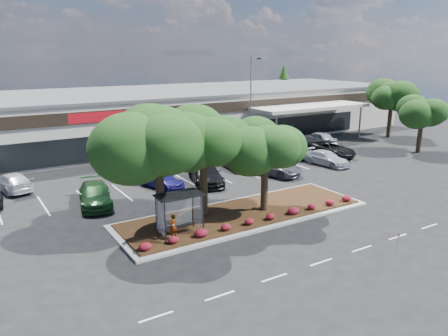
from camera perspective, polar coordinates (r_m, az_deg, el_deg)
ground at (r=28.83m, az=10.47°, el=-7.79°), size 160.00×160.00×0.00m
retail_store at (r=56.99m, az=-12.86°, el=6.55°), size 80.40×25.20×6.25m
landscape_island at (r=30.53m, az=2.62°, el=-6.00°), size 18.00×6.00×0.26m
lane_markings at (r=36.63m, az=-0.65°, el=-2.60°), size 33.12×20.06×0.01m
shrub_row at (r=28.80m, az=5.00°, el=-6.53°), size 17.00×0.80×0.50m
bus_shelter at (r=26.33m, az=-5.98°, el=-4.46°), size 2.75×1.55×2.59m
island_tree_west at (r=26.94m, az=-8.49°, el=0.12°), size 7.20×7.20×7.89m
island_tree_mid at (r=29.11m, az=-2.70°, el=0.80°), size 6.60×6.60×7.32m
island_tree_east at (r=30.11m, az=5.37°, el=0.42°), size 5.80×5.80×6.50m
tree_east_near at (r=53.69m, az=24.34°, el=5.23°), size 5.60×5.60×6.51m
tree_east_far at (r=62.27m, az=20.94°, el=7.23°), size 6.40×6.40×7.62m
conifer_north_east at (r=82.45m, az=7.75°, el=10.16°), size 3.96×3.96×9.00m
person_waiting at (r=26.13m, az=-6.66°, el=-7.62°), size 0.64×0.50×1.55m
light_pole at (r=46.69m, az=3.56°, el=7.10°), size 1.43×0.59×10.62m
survey_stake at (r=26.94m, az=21.77°, el=-8.70°), size 0.07×0.14×1.08m
car_1 at (r=33.72m, az=-16.48°, el=-3.37°), size 3.35×5.85×1.60m
car_2 at (r=36.94m, az=-8.17°, el=-1.54°), size 3.15×4.90×1.32m
car_3 at (r=37.82m, az=-2.42°, el=-0.71°), size 3.99×6.30×1.70m
car_4 at (r=42.54m, az=1.47°, el=0.83°), size 2.64×5.01×1.38m
car_5 at (r=40.64m, az=6.49°, el=0.17°), size 4.08×5.99×1.52m
car_6 at (r=45.05m, az=13.19°, el=1.26°), size 2.68×5.15×1.43m
car_7 at (r=47.96m, az=8.79°, el=2.25°), size 2.57×5.08×1.38m
car_8 at (r=49.16m, az=13.87°, el=2.43°), size 2.65×5.74×1.59m
car_9 at (r=39.69m, az=-25.96°, el=-1.66°), size 3.12×5.38×1.47m
car_10 at (r=40.69m, az=-11.72°, el=-0.14°), size 3.08×4.36×1.38m
car_11 at (r=44.45m, az=-14.19°, el=0.99°), size 3.01×4.39×1.39m
car_12 at (r=44.07m, az=-4.42°, el=1.42°), size 2.38×4.87×1.60m
car_13 at (r=49.45m, az=-1.59°, el=2.79°), size 3.72×5.36×1.36m
car_14 at (r=46.22m, az=0.97°, el=2.10°), size 3.29×5.17×1.61m
car_15 at (r=47.51m, az=4.59°, el=2.25°), size 1.45×4.12×1.36m
car_16 at (r=49.51m, az=7.82°, el=2.73°), size 2.28×4.46×1.45m
car_17 at (r=54.63m, az=12.21°, el=3.81°), size 2.13×5.09×1.72m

